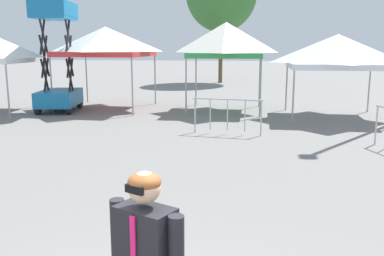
% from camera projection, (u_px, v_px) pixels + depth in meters
% --- Properties ---
extents(canopy_tent_center, '(3.68, 3.68, 3.37)m').
position_uv_depth(canopy_tent_center, '(105.00, 42.00, 17.39)').
color(canopy_tent_center, '#9E9EA3').
rests_on(canopy_tent_center, ground).
extents(canopy_tent_far_right, '(3.01, 3.01, 3.51)m').
position_uv_depth(canopy_tent_far_right, '(226.00, 40.00, 16.71)').
color(canopy_tent_far_right, '#9E9EA3').
rests_on(canopy_tent_far_right, ground).
extents(canopy_tent_right_of_center, '(3.51, 3.51, 3.01)m').
position_uv_depth(canopy_tent_right_of_center, '(337.00, 51.00, 15.17)').
color(canopy_tent_right_of_center, '#9E9EA3').
rests_on(canopy_tent_right_of_center, ground).
extents(scissor_lift, '(1.69, 2.46, 4.27)m').
position_uv_depth(scissor_lift, '(58.00, 79.00, 16.90)').
color(scissor_lift, black).
rests_on(scissor_lift, ground).
extents(crowd_barrier_near_person, '(2.08, 0.37, 1.08)m').
position_uv_depth(crowd_barrier_near_person, '(228.00, 109.00, 12.56)').
color(crowd_barrier_near_person, '#B7BABF').
rests_on(crowd_barrier_near_person, ground).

